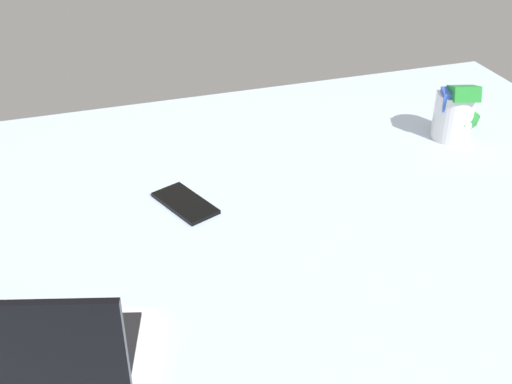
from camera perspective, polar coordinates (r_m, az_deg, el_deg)
The scene contains 4 objects.
bed_mattress at distance 121.92cm, azimuth 0.65°, elevation -8.53°, with size 180.00×140.00×18.00cm, color silver.
laptop at distance 94.78cm, azimuth -19.97°, elevation -14.36°, with size 38.10×31.27×23.00cm.
snack_cup at distance 157.72cm, azimuth 16.84°, elevation 6.61°, with size 9.95×10.50×14.34cm.
cell_phone at distance 129.20cm, azimuth -6.17°, elevation -0.96°, with size 6.80×14.00×0.80cm, color black.
Camera 1 is at (29.96, 88.09, 87.79)cm, focal length 46.04 mm.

